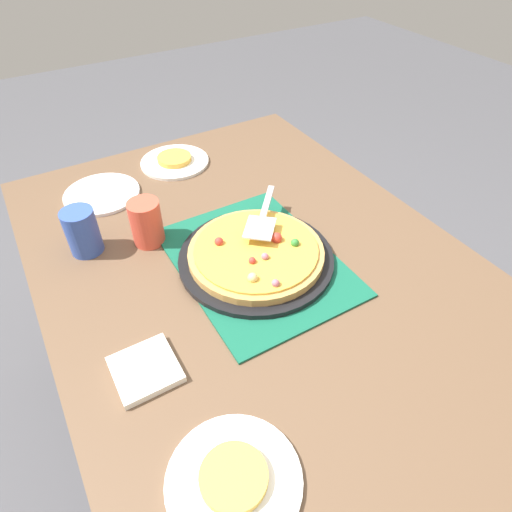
# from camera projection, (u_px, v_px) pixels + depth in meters

# --- Properties ---
(ground_plane) EXTENTS (8.00, 8.00, 0.00)m
(ground_plane) POSITION_uv_depth(u_px,v_px,m) (256.00, 414.00, 1.58)
(ground_plane) COLOR #4C4C51
(dining_table) EXTENTS (1.40, 1.00, 0.75)m
(dining_table) POSITION_uv_depth(u_px,v_px,m) (256.00, 292.00, 1.16)
(dining_table) COLOR brown
(dining_table) RESTS_ON ground_plane
(placemat) EXTENTS (0.48, 0.36, 0.01)m
(placemat) POSITION_uv_depth(u_px,v_px,m) (256.00, 261.00, 1.08)
(placemat) COLOR #145B42
(placemat) RESTS_ON dining_table
(pizza_pan) EXTENTS (0.38, 0.38, 0.01)m
(pizza_pan) POSITION_uv_depth(u_px,v_px,m) (256.00, 258.00, 1.07)
(pizza_pan) COLOR black
(pizza_pan) RESTS_ON placemat
(pizza) EXTENTS (0.33, 0.33, 0.05)m
(pizza) POSITION_uv_depth(u_px,v_px,m) (256.00, 252.00, 1.06)
(pizza) COLOR tan
(pizza) RESTS_ON pizza_pan
(plate_near_left) EXTENTS (0.22, 0.22, 0.01)m
(plate_near_left) POSITION_uv_depth(u_px,v_px,m) (175.00, 162.00, 1.43)
(plate_near_left) COLOR white
(plate_near_left) RESTS_ON dining_table
(plate_far_right) EXTENTS (0.22, 0.22, 0.01)m
(plate_far_right) POSITION_uv_depth(u_px,v_px,m) (234.00, 480.00, 0.70)
(plate_far_right) COLOR white
(plate_far_right) RESTS_ON dining_table
(plate_side) EXTENTS (0.22, 0.22, 0.01)m
(plate_side) POSITION_uv_depth(u_px,v_px,m) (102.00, 194.00, 1.29)
(plate_side) COLOR white
(plate_side) RESTS_ON dining_table
(served_slice_left) EXTENTS (0.11, 0.11, 0.02)m
(served_slice_left) POSITION_uv_depth(u_px,v_px,m) (174.00, 158.00, 1.42)
(served_slice_left) COLOR gold
(served_slice_left) RESTS_ON plate_near_left
(served_slice_right) EXTENTS (0.11, 0.11, 0.02)m
(served_slice_right) POSITION_uv_depth(u_px,v_px,m) (234.00, 477.00, 0.69)
(served_slice_right) COLOR #EAB747
(served_slice_right) RESTS_ON plate_far_right
(cup_near) EXTENTS (0.08, 0.08, 0.12)m
(cup_near) POSITION_uv_depth(u_px,v_px,m) (146.00, 223.00, 1.10)
(cup_near) COLOR #E04C38
(cup_near) RESTS_ON dining_table
(cup_far) EXTENTS (0.08, 0.08, 0.12)m
(cup_far) POSITION_uv_depth(u_px,v_px,m) (82.00, 232.00, 1.08)
(cup_far) COLOR #3351AD
(cup_far) RESTS_ON dining_table
(pizza_server) EXTENTS (0.20, 0.18, 0.01)m
(pizza_server) POSITION_uv_depth(u_px,v_px,m) (263.00, 216.00, 1.11)
(pizza_server) COLOR silver
(pizza_server) RESTS_ON pizza
(napkin_stack) EXTENTS (0.12, 0.12, 0.02)m
(napkin_stack) POSITION_uv_depth(u_px,v_px,m) (145.00, 369.00, 0.84)
(napkin_stack) COLOR white
(napkin_stack) RESTS_ON dining_table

